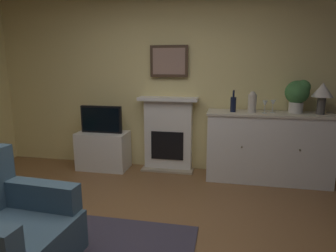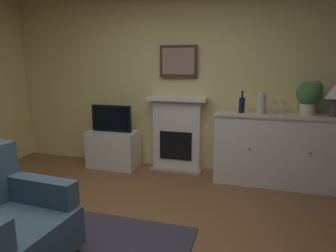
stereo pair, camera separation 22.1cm
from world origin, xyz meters
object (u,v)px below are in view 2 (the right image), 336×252
wine_bottle (242,105)px  tv_set (111,118)px  framed_picture (178,61)px  wine_glass_left (275,105)px  potted_plant_small (310,94)px  armchair (1,224)px  table_lamp (336,94)px  sideboard_cabinet (277,149)px  tv_cabinet (113,149)px  fireplace_unit (177,134)px  vase_decorative (261,103)px  wine_glass_center (283,105)px

wine_bottle → tv_set: (-1.90, 0.02, -0.28)m
framed_picture → wine_glass_left: 1.46m
tv_set → potted_plant_small: (2.71, 0.05, 0.43)m
armchair → potted_plant_small: bearing=44.3°
framed_picture → table_lamp: (2.01, -0.22, -0.39)m
sideboard_cabinet → table_lamp: table_lamp is taller
sideboard_cabinet → wine_bottle: (-0.48, -0.03, 0.58)m
framed_picture → potted_plant_small: framed_picture is taller
table_lamp → wine_glass_left: 0.71m
wine_glass_left → tv_cabinet: (-2.30, 0.07, -0.78)m
table_lamp → armchair: size_ratio=0.43×
wine_glass_left → tv_set: (-2.30, 0.05, -0.30)m
framed_picture → fireplace_unit: bearing=-90.0°
sideboard_cabinet → fireplace_unit: bearing=172.8°
wine_glass_left → table_lamp: bearing=4.6°
framed_picture → sideboard_cabinet: 1.82m
wine_glass_left → wine_bottle: bearing=175.8°
sideboard_cabinet → tv_cabinet: bearing=179.6°
wine_glass_left → armchair: 3.15m
vase_decorative → tv_set: (-2.14, 0.04, -0.31)m
tv_cabinet → armchair: size_ratio=0.82×
tv_cabinet → potted_plant_small: size_ratio=1.74×
fireplace_unit → potted_plant_small: (1.73, -0.13, 0.65)m
vase_decorative → framed_picture: bearing=166.8°
wine_glass_left → potted_plant_small: potted_plant_small is taller
sideboard_cabinet → potted_plant_small: potted_plant_small is taller
framed_picture → tv_set: 1.31m
fireplace_unit → wine_glass_left: wine_glass_left is taller
vase_decorative → tv_cabinet: size_ratio=0.38×
fireplace_unit → potted_plant_small: bearing=-4.4°
vase_decorative → wine_bottle: bearing=174.4°
potted_plant_small → sideboard_cabinet: bearing=-172.2°
wine_bottle → armchair: 2.93m
table_lamp → sideboard_cabinet: bearing=-180.0°
vase_decorative → wine_glass_center: bearing=14.8°
wine_glass_left → wine_glass_center: same height
wine_bottle → wine_glass_center: bearing=5.3°
wine_bottle → vase_decorative: wine_bottle is taller
tv_set → sideboard_cabinet: bearing=0.2°
sideboard_cabinet → vase_decorative: vase_decorative is taller
wine_bottle → tv_cabinet: bearing=178.7°
table_lamp → armchair: bearing=-139.3°
table_lamp → wine_bottle: 1.10m
sideboard_cabinet → tv_cabinet: 2.38m
armchair → fireplace_unit: bearing=74.0°
fireplace_unit → tv_set: 1.02m
framed_picture → wine_bottle: (0.92, -0.25, -0.56)m
wine_glass_center → tv_cabinet: (-2.41, -0.01, -0.78)m
fireplace_unit → tv_cabinet: fireplace_unit is taller
wine_bottle → wine_glass_left: 0.40m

